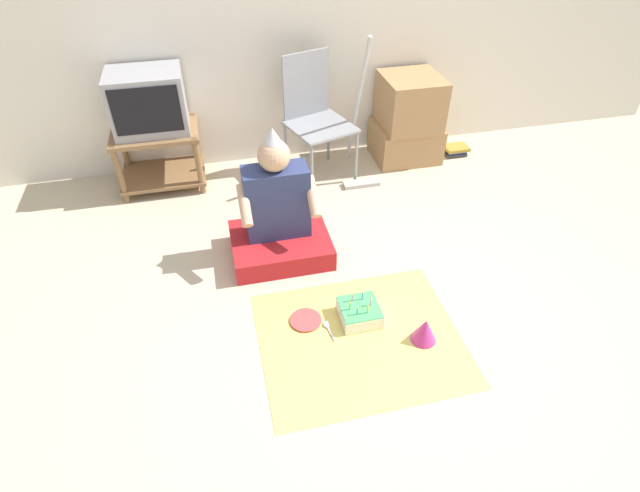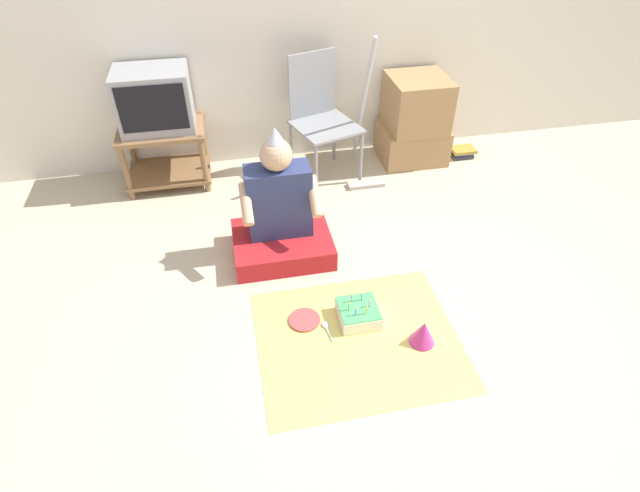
# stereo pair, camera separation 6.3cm
# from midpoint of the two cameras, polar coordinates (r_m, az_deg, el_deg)

# --- Properties ---
(ground_plane) EXTENTS (16.00, 16.00, 0.00)m
(ground_plane) POSITION_cam_midpoint_polar(r_m,az_deg,el_deg) (2.81, 7.98, -8.96)
(ground_plane) COLOR beige
(tv_stand) EXTENTS (0.62, 0.46, 0.45)m
(tv_stand) POSITION_cam_midpoint_polar(r_m,az_deg,el_deg) (3.98, -18.33, 10.12)
(tv_stand) COLOR olive
(tv_stand) RESTS_ON ground_plane
(tv) EXTENTS (0.51, 0.40, 0.42)m
(tv) POSITION_cam_midpoint_polar(r_m,az_deg,el_deg) (3.82, -19.54, 15.31)
(tv) COLOR #99999E
(tv) RESTS_ON tv_stand
(folding_chair) EXTENTS (0.55, 0.55, 0.91)m
(folding_chair) POSITION_cam_midpoint_polar(r_m,az_deg,el_deg) (3.84, -1.20, 15.18)
(folding_chair) COLOR gray
(folding_chair) RESTS_ON ground_plane
(cardboard_box_stack) EXTENTS (0.52, 0.46, 0.68)m
(cardboard_box_stack) POSITION_cam_midpoint_polar(r_m,az_deg,el_deg) (4.18, 9.58, 14.05)
(cardboard_box_stack) COLOR #A87F51
(cardboard_box_stack) RESTS_ON ground_plane
(dust_mop) EXTENTS (0.28, 0.46, 1.12)m
(dust_mop) POSITION_cam_midpoint_polar(r_m,az_deg,el_deg) (3.83, 4.02, 11.80)
(dust_mop) COLOR #B2ADA3
(dust_mop) RESTS_ON ground_plane
(book_pile) EXTENTS (0.20, 0.14, 0.08)m
(book_pile) POSITION_cam_midpoint_polar(r_m,az_deg,el_deg) (4.43, 14.81, 10.54)
(book_pile) COLOR #333338
(book_pile) RESTS_ON ground_plane
(person_seated) EXTENTS (0.61, 0.49, 0.86)m
(person_seated) POSITION_cam_midpoint_polar(r_m,az_deg,el_deg) (3.10, -5.34, 3.02)
(person_seated) COLOR red
(person_seated) RESTS_ON ground_plane
(party_cloth) EXTENTS (1.07, 0.90, 0.01)m
(party_cloth) POSITION_cam_midpoint_polar(r_m,az_deg,el_deg) (2.72, 3.93, -10.53)
(party_cloth) COLOR #EAD666
(party_cloth) RESTS_ON ground_plane
(birthday_cake) EXTENTS (0.22, 0.22, 0.14)m
(birthday_cake) POSITION_cam_midpoint_polar(r_m,az_deg,el_deg) (2.79, 3.88, -7.55)
(birthday_cake) COLOR white
(birthday_cake) RESTS_ON party_cloth
(party_hat_blue) EXTENTS (0.14, 0.14, 0.14)m
(party_hat_blue) POSITION_cam_midpoint_polar(r_m,az_deg,el_deg) (2.71, 11.23, -9.40)
(party_hat_blue) COLOR #CC338C
(party_hat_blue) RESTS_ON party_cloth
(paper_plate) EXTENTS (0.18, 0.18, 0.01)m
(paper_plate) POSITION_cam_midpoint_polar(r_m,az_deg,el_deg) (2.80, -2.30, -8.46)
(paper_plate) COLOR #D84C4C
(paper_plate) RESTS_ON party_cloth
(plastic_spoon_near) EXTENTS (0.04, 0.14, 0.01)m
(plastic_spoon_near) POSITION_cam_midpoint_polar(r_m,az_deg,el_deg) (2.76, 0.21, -9.19)
(plastic_spoon_near) COLOR white
(plastic_spoon_near) RESTS_ON party_cloth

